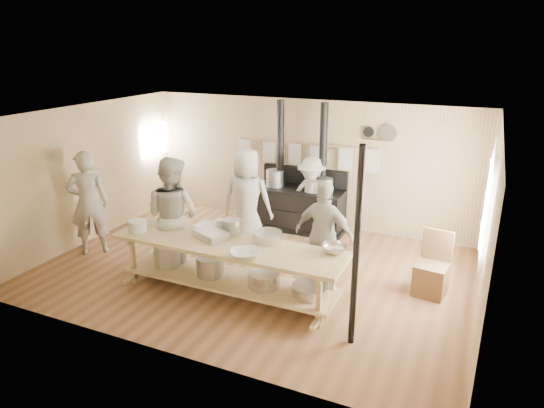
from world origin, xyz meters
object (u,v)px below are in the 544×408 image
prep_table (227,263)px  cook_center (247,200)px  cook_left (173,215)px  cook_right (324,235)px  cook_far_left (89,203)px  roasting_pan (211,234)px  cook_by_window (311,196)px  stove (299,204)px  chair (431,276)px

prep_table → cook_center: 1.78m
cook_left → cook_right: 2.49m
prep_table → cook_left: 1.34m
cook_far_left → roasting_pan: cook_far_left is taller
prep_table → roasting_pan: 0.50m
prep_table → cook_by_window: 2.88m
cook_far_left → cook_center: bearing=165.0°
cook_center → roasting_pan: size_ratio=3.68×
cook_left → cook_by_window: size_ratio=1.26×
cook_right → cook_center: bearing=-16.5°
prep_table → cook_far_left: cook_far_left is taller
stove → cook_right: size_ratio=1.54×
cook_far_left → cook_center: cook_far_left is taller
cook_far_left → prep_table: bearing=130.9°
cook_left → cook_right: cook_left is taller
cook_by_window → cook_far_left: bearing=-143.1°
prep_table → chair: chair is taller
cook_left → chair: size_ratio=1.99×
cook_left → chair: bearing=-164.4°
stove → cook_by_window: bearing=-28.7°
cook_far_left → cook_by_window: cook_far_left is taller
stove → cook_by_window: 0.44m
stove → cook_by_window: stove is taller
cook_left → cook_center: size_ratio=1.04×
cook_by_window → roasting_pan: bearing=-102.7°
cook_center → chair: cook_center is taller
cook_center → prep_table: bearing=98.4°
cook_center → cook_right: cook_center is taller
cook_right → cook_by_window: 2.14m
prep_table → roasting_pan: bearing=165.8°
cook_right → cook_far_left: bearing=14.2°
stove → chair: size_ratio=2.62×
cook_far_left → cook_by_window: size_ratio=1.22×
stove → cook_right: bearing=-59.9°
stove → cook_center: stove is taller
cook_center → chair: (3.32, -0.37, -0.66)m
stove → cook_center: size_ratio=1.37×
cook_left → cook_by_window: cook_left is taller
stove → cook_right: stove is taller
chair → cook_center: bearing=-178.9°
cook_left → cook_by_window: (1.51, 2.48, -0.20)m
cook_far_left → cook_by_window: bearing=174.7°
cook_left → roasting_pan: 0.94m
roasting_pan → chair: bearing=21.0°
chair → roasting_pan: chair is taller
cook_far_left → cook_right: (4.22, 0.56, -0.11)m
cook_right → roasting_pan: 1.75m
cook_left → cook_right: (2.42, 0.55, -0.14)m
cook_far_left → cook_left: size_ratio=0.97×
stove → chair: (2.82, -1.73, -0.23)m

